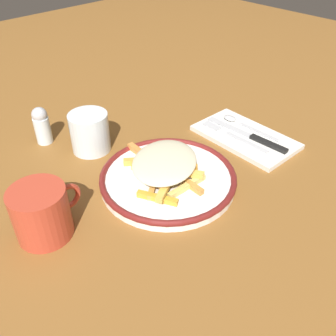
% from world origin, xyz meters
% --- Properties ---
extents(ground_plane, '(2.60, 2.60, 0.00)m').
position_xyz_m(ground_plane, '(0.00, 0.00, 0.00)').
color(ground_plane, brown).
extents(plate, '(0.26, 0.26, 0.02)m').
position_xyz_m(plate, '(0.00, 0.00, 0.01)').
color(plate, white).
rests_on(plate, ground_plane).
extents(fries_heap, '(0.19, 0.21, 0.04)m').
position_xyz_m(fries_heap, '(-0.00, 0.01, 0.04)').
color(fries_heap, '#E9C94F').
rests_on(fries_heap, plate).
extents(napkin, '(0.14, 0.23, 0.01)m').
position_xyz_m(napkin, '(0.24, -0.01, 0.01)').
color(napkin, silver).
rests_on(napkin, ground_plane).
extents(fork, '(0.02, 0.18, 0.00)m').
position_xyz_m(fork, '(0.21, 0.01, 0.01)').
color(fork, silver).
rests_on(fork, napkin).
extents(knife, '(0.02, 0.21, 0.01)m').
position_xyz_m(knife, '(0.24, -0.03, 0.01)').
color(knife, black).
rests_on(knife, napkin).
extents(spoon, '(0.02, 0.15, 0.01)m').
position_xyz_m(spoon, '(0.27, 0.03, 0.01)').
color(spoon, silver).
rests_on(spoon, napkin).
extents(water_glass, '(0.08, 0.08, 0.09)m').
position_xyz_m(water_glass, '(-0.04, 0.20, 0.04)').
color(water_glass, silver).
rests_on(water_glass, ground_plane).
extents(coffee_mug, '(0.12, 0.09, 0.09)m').
position_xyz_m(coffee_mug, '(-0.23, 0.05, 0.05)').
color(coffee_mug, '#B83E29').
rests_on(coffee_mug, ground_plane).
extents(salt_shaker, '(0.04, 0.04, 0.09)m').
position_xyz_m(salt_shaker, '(-0.10, 0.30, 0.04)').
color(salt_shaker, silver).
rests_on(salt_shaker, ground_plane).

